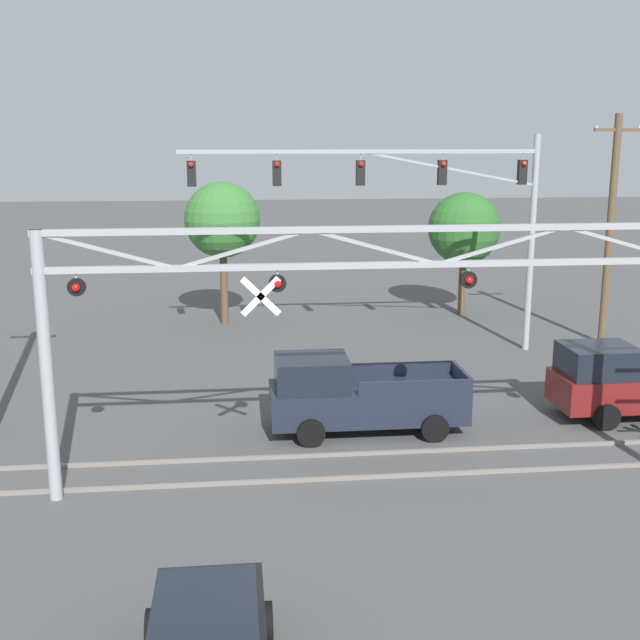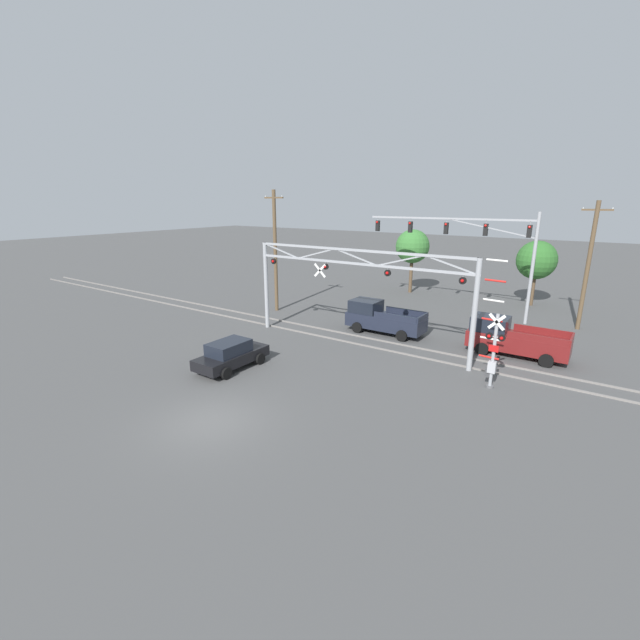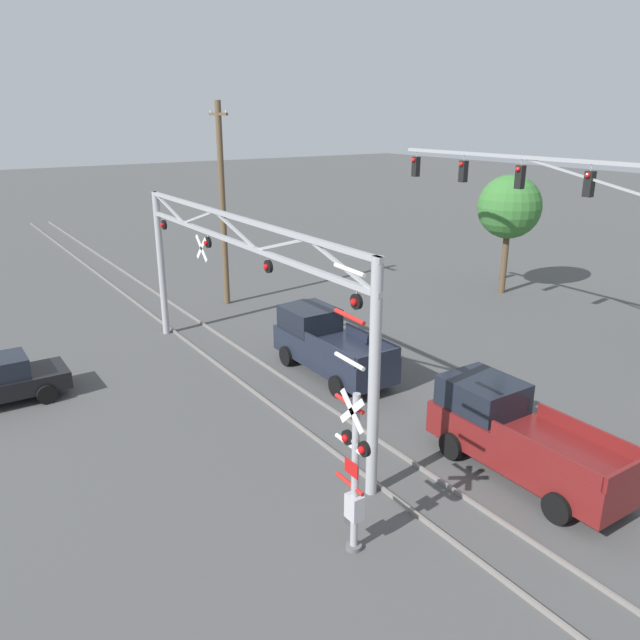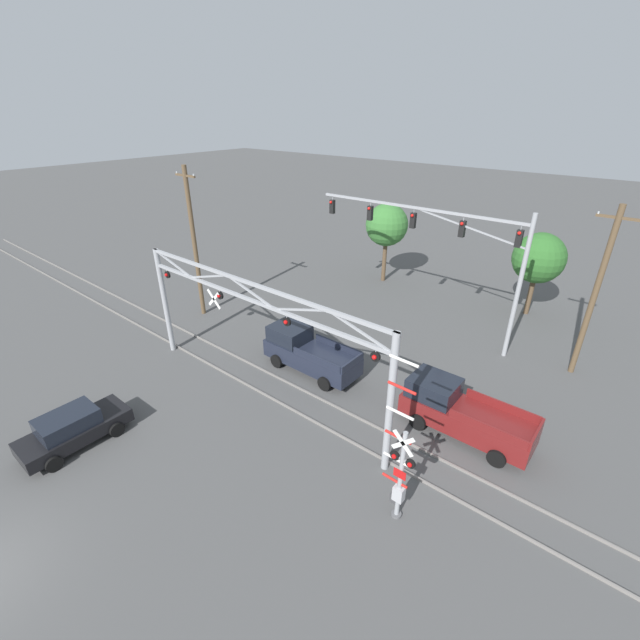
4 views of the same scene
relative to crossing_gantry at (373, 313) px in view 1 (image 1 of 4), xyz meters
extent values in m
cube|color=gray|center=(0.01, 0.28, -4.00)|extent=(80.00, 0.08, 0.10)
cube|color=gray|center=(0.01, 1.72, -4.00)|extent=(80.00, 0.08, 0.10)
cylinder|color=#9EA0A5|center=(-7.04, 0.00, -1.07)|extent=(0.28, 0.28, 5.95)
cube|color=#9EA0A5|center=(0.01, 0.00, 1.05)|extent=(14.39, 0.14, 0.14)
cube|color=#9EA0A5|center=(0.01, 0.00, 1.83)|extent=(14.39, 0.14, 0.14)
cube|color=#9EA0A5|center=(-5.63, 0.00, 1.44)|extent=(2.84, 0.08, 0.86)
cube|color=#9EA0A5|center=(-2.81, 0.00, 1.44)|extent=(2.84, 0.08, 0.86)
cube|color=#9EA0A5|center=(0.01, 0.00, 1.44)|extent=(2.84, 0.08, 0.86)
cube|color=#9EA0A5|center=(2.84, 0.00, 1.44)|extent=(2.84, 0.08, 0.86)
cube|color=#9EA0A5|center=(5.66, 0.00, 1.44)|extent=(2.84, 0.08, 0.86)
cylinder|color=black|center=(-6.30, 0.00, 0.69)|extent=(0.38, 0.10, 0.38)
sphere|color=red|center=(-6.30, -0.07, 0.69)|extent=(0.18, 0.18, 0.18)
cylinder|color=#9EA0A5|center=(-6.30, 0.00, 0.93)|extent=(0.04, 0.04, 0.10)
cylinder|color=black|center=(-2.09, 0.00, 0.69)|extent=(0.38, 0.10, 0.38)
sphere|color=red|center=(-2.09, -0.07, 0.69)|extent=(0.18, 0.18, 0.18)
cylinder|color=#9EA0A5|center=(-2.09, 0.00, 0.93)|extent=(0.04, 0.04, 0.10)
cylinder|color=black|center=(2.12, 0.00, 0.69)|extent=(0.38, 0.10, 0.38)
sphere|color=red|center=(2.12, -0.07, 0.69)|extent=(0.18, 0.18, 0.18)
cylinder|color=#9EA0A5|center=(2.12, 0.00, 0.93)|extent=(0.04, 0.04, 0.10)
cube|color=white|center=(-2.46, -0.10, 0.43)|extent=(0.88, 0.03, 0.88)
cube|color=white|center=(-2.46, -0.10, 0.43)|extent=(0.88, 0.03, 0.88)
cylinder|color=black|center=(-2.46, -0.12, 0.43)|extent=(0.04, 0.04, 0.02)
cylinder|color=#9EA0A5|center=(7.87, 11.36, -0.08)|extent=(0.24, 0.24, 7.94)
cube|color=#9EA0A5|center=(1.49, 11.36, 3.29)|extent=(12.77, 0.14, 0.14)
cube|color=#9EA0A5|center=(4.68, 11.36, 2.69)|extent=(6.40, 0.08, 1.28)
cylinder|color=#9EA0A5|center=(-4.40, 11.36, 3.14)|extent=(0.04, 0.04, 0.30)
cube|color=black|center=(-4.40, 11.36, 2.55)|extent=(0.30, 0.26, 0.88)
sphere|color=red|center=(-4.40, 11.19, 2.86)|extent=(0.18, 0.18, 0.18)
cylinder|color=#9EA0A5|center=(-1.46, 11.36, 3.14)|extent=(0.04, 0.04, 0.30)
cube|color=black|center=(-1.46, 11.36, 2.55)|extent=(0.30, 0.26, 0.88)
sphere|color=red|center=(-1.46, 11.19, 2.86)|extent=(0.18, 0.18, 0.18)
cylinder|color=#9EA0A5|center=(1.49, 11.36, 3.14)|extent=(0.04, 0.04, 0.30)
cube|color=black|center=(1.49, 11.36, 2.55)|extent=(0.30, 0.26, 0.88)
sphere|color=red|center=(1.49, 11.19, 2.86)|extent=(0.18, 0.18, 0.18)
cylinder|color=#9EA0A5|center=(4.43, 11.36, 3.14)|extent=(0.04, 0.04, 0.30)
cube|color=black|center=(4.43, 11.36, 2.55)|extent=(0.30, 0.26, 0.88)
sphere|color=red|center=(4.43, 11.19, 2.86)|extent=(0.18, 0.18, 0.18)
cylinder|color=#9EA0A5|center=(7.37, 11.36, 3.14)|extent=(0.04, 0.04, 0.30)
cube|color=black|center=(7.37, 11.36, 2.55)|extent=(0.30, 0.26, 0.88)
sphere|color=red|center=(7.37, 11.19, 2.86)|extent=(0.18, 0.18, 0.18)
cube|color=#1E2333|center=(0.49, 3.41, -3.22)|extent=(5.26, 1.86, 0.92)
cube|color=black|center=(-1.03, 3.41, -2.35)|extent=(1.92, 1.71, 0.83)
cube|color=#1E2333|center=(1.55, 2.52, -2.57)|extent=(2.94, 0.08, 0.37)
cube|color=#1E2333|center=(1.55, 4.30, -2.57)|extent=(2.94, 0.08, 0.37)
cube|color=#1E2333|center=(3.07, 3.41, -2.57)|extent=(0.10, 1.78, 0.37)
cylinder|color=black|center=(-1.14, 2.46, -3.68)|extent=(0.74, 0.24, 0.74)
cylinder|color=black|center=(-1.14, 4.35, -3.68)|extent=(0.74, 0.24, 0.74)
cylinder|color=black|center=(2.12, 2.46, -3.68)|extent=(0.74, 0.24, 0.74)
cylinder|color=black|center=(2.12, 4.35, -3.68)|extent=(0.74, 0.24, 0.74)
cube|color=black|center=(7.11, 3.75, -2.35)|extent=(1.98, 1.71, 0.83)
cylinder|color=black|center=(7.00, 2.81, -3.68)|extent=(0.74, 0.24, 0.74)
cylinder|color=black|center=(7.00, 4.69, -3.68)|extent=(0.74, 0.24, 0.74)
cube|color=black|center=(-3.52, -7.04, -2.85)|extent=(1.45, 2.16, 0.65)
cylinder|color=black|center=(-4.39, -5.62, -3.74)|extent=(0.24, 0.63, 0.63)
cylinder|color=black|center=(-2.65, -5.62, -3.74)|extent=(0.24, 0.63, 0.63)
cylinder|color=brown|center=(11.15, 11.96, 0.30)|extent=(0.28, 0.28, 8.69)
cube|color=brown|center=(11.15, 11.96, 4.04)|extent=(1.80, 0.12, 0.12)
cylinder|color=silver|center=(10.33, 11.96, 4.14)|extent=(0.08, 0.08, 0.12)
cylinder|color=silver|center=(11.97, 11.96, 4.14)|extent=(0.08, 0.08, 0.12)
cylinder|color=brown|center=(7.20, 17.80, -2.67)|extent=(0.32, 0.32, 2.76)
sphere|color=#2D6628|center=(7.20, 17.80, -0.17)|extent=(3.21, 3.21, 3.21)
cylinder|color=brown|center=(-3.46, 16.90, -2.38)|extent=(0.32, 0.32, 3.35)
sphere|color=#387533|center=(-3.46, 16.90, 0.41)|extent=(3.18, 3.18, 3.18)
camera|label=1|loc=(-3.00, -16.95, 3.72)|focal=45.00mm
camera|label=2|loc=(12.54, -21.86, 4.66)|focal=24.00mm
camera|label=3|loc=(17.45, -8.40, 4.86)|focal=35.00mm
camera|label=4|loc=(12.86, -11.03, 8.51)|focal=24.00mm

